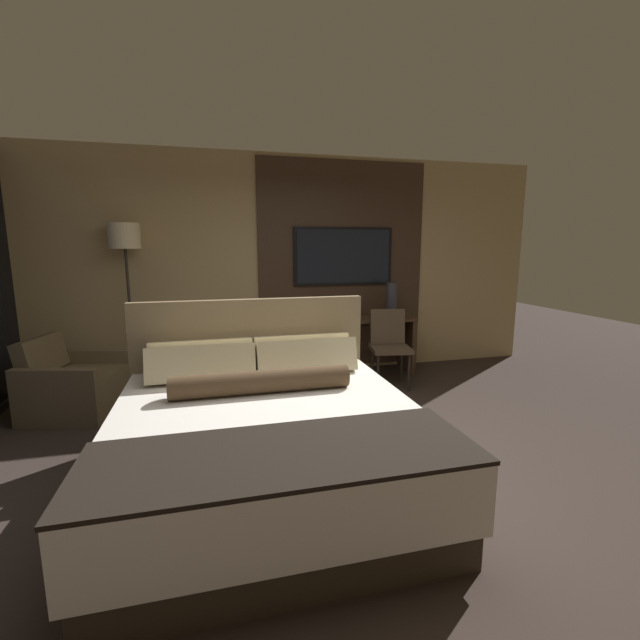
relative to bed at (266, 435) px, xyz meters
name	(u,v)px	position (x,y,z in m)	size (l,w,h in m)	color
ground_plane	(335,469)	(0.53, 0.07, -0.36)	(16.00, 16.00, 0.00)	#332823
wall_back_tv_panel	(287,267)	(0.64, 2.66, 1.04)	(7.20, 0.09, 2.80)	tan
bed	(266,435)	(0.00, 0.00, 0.00)	(2.04, 2.15, 1.21)	#33281E
desk	(347,336)	(1.37, 2.39, 0.14)	(1.73, 0.49, 0.74)	#422D1E
tv	(344,256)	(1.37, 2.59, 1.17)	(1.33, 0.04, 0.75)	black
desk_chair	(389,340)	(1.71, 1.83, 0.19)	(0.52, 0.52, 0.91)	#4C3D2D
armchair_by_window	(74,387)	(-1.71, 1.81, -0.10)	(0.96, 0.99, 0.79)	brown
floor_lamp	(125,250)	(-1.24, 2.41, 1.26)	(0.34, 0.34, 1.92)	#282623
vase_tall	(391,300)	(1.94, 2.30, 0.61)	(0.14, 0.14, 0.46)	#333338
vase_short	(326,312)	(1.06, 2.30, 0.49)	(0.13, 0.13, 0.22)	#846647
book	(343,318)	(1.30, 2.35, 0.40)	(0.23, 0.17, 0.03)	maroon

